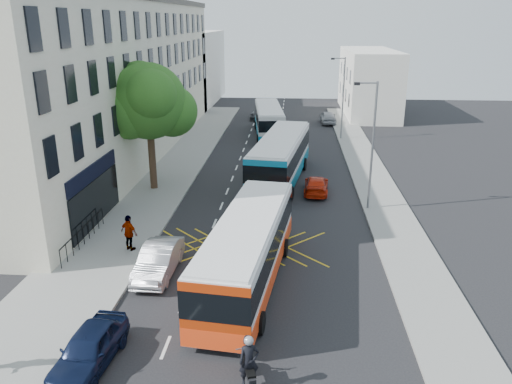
% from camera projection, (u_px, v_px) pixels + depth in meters
% --- Properties ---
extents(ground, '(120.00, 120.00, 0.00)m').
position_uv_depth(ground, '(257.00, 307.00, 21.24)').
color(ground, black).
rests_on(ground, ground).
extents(pavement_left, '(5.00, 70.00, 0.15)m').
position_uv_depth(pavement_left, '(154.00, 188.00, 35.94)').
color(pavement_left, gray).
rests_on(pavement_left, ground).
extents(pavement_right, '(3.00, 70.00, 0.15)m').
position_uv_depth(pavement_right, '(379.00, 194.00, 34.83)').
color(pavement_right, gray).
rests_on(pavement_right, ground).
extents(terrace_main, '(8.30, 45.00, 13.50)m').
position_uv_depth(terrace_main, '(116.00, 79.00, 43.08)').
color(terrace_main, beige).
rests_on(terrace_main, ground).
extents(terrace_far, '(8.00, 20.00, 10.00)m').
position_uv_depth(terrace_far, '(188.00, 68.00, 72.41)').
color(terrace_far, silver).
rests_on(terrace_far, ground).
extents(building_right, '(6.00, 18.00, 8.00)m').
position_uv_depth(building_right, '(368.00, 82.00, 64.40)').
color(building_right, silver).
rests_on(building_right, ground).
extents(street_tree, '(6.30, 5.70, 8.80)m').
position_uv_depth(street_tree, '(148.00, 102.00, 33.88)').
color(street_tree, '#382619').
rests_on(street_tree, pavement_left).
extents(lamp_near, '(1.45, 0.15, 8.00)m').
position_uv_depth(lamp_near, '(371.00, 140.00, 30.61)').
color(lamp_near, slate).
rests_on(lamp_near, pavement_right).
extents(lamp_far, '(1.45, 0.15, 8.00)m').
position_uv_depth(lamp_far, '(342.00, 94.00, 49.46)').
color(lamp_far, slate).
rests_on(lamp_far, pavement_right).
extents(railings, '(0.08, 5.60, 1.14)m').
position_uv_depth(railings, '(83.00, 234.00, 26.68)').
color(railings, black).
rests_on(railings, pavement_left).
extents(bus_near, '(3.95, 11.60, 3.20)m').
position_uv_depth(bus_near, '(248.00, 250.00, 22.67)').
color(bus_near, silver).
rests_on(bus_near, ground).
extents(bus_mid, '(4.52, 12.57, 3.46)m').
position_uv_depth(bus_mid, '(281.00, 158.00, 37.20)').
color(bus_mid, silver).
rests_on(bus_mid, ground).
extents(bus_far, '(3.73, 11.26, 3.11)m').
position_uv_depth(bus_far, '(269.00, 120.00, 52.25)').
color(bus_far, silver).
rests_on(bus_far, ground).
extents(motorbike, '(0.88, 2.22, 2.03)m').
position_uv_depth(motorbike, '(249.00, 364.00, 16.29)').
color(motorbike, black).
rests_on(motorbike, ground).
extents(parked_car_blue, '(1.95, 4.16, 1.38)m').
position_uv_depth(parked_car_blue, '(89.00, 348.00, 17.48)').
color(parked_car_blue, black).
rests_on(parked_car_blue, ground).
extents(parked_car_silver, '(1.64, 4.42, 1.44)m').
position_uv_depth(parked_car_silver, '(159.00, 260.00, 23.82)').
color(parked_car_silver, '#96979D').
rests_on(parked_car_silver, ground).
extents(red_hatchback, '(1.89, 4.14, 1.17)m').
position_uv_depth(red_hatchback, '(316.00, 185.00, 35.11)').
color(red_hatchback, red).
rests_on(red_hatchback, ground).
extents(distant_car_grey, '(2.65, 5.00, 1.34)m').
position_uv_depth(distant_car_grey, '(261.00, 113.00, 61.52)').
color(distant_car_grey, '#414449').
rests_on(distant_car_grey, ground).
extents(distant_car_silver, '(1.90, 4.36, 1.46)m').
position_uv_depth(distant_car_silver, '(328.00, 117.00, 58.61)').
color(distant_car_silver, '#9A9CA1').
rests_on(distant_car_silver, ground).
extents(pedestrian_far, '(1.22, 0.98, 1.93)m').
position_uv_depth(pedestrian_far, '(129.00, 233.00, 25.89)').
color(pedestrian_far, gray).
rests_on(pedestrian_far, pavement_left).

